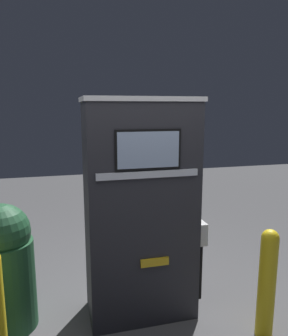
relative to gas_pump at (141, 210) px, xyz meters
name	(u,v)px	position (x,y,z in m)	size (l,w,h in m)	color
ground_plane	(148,327)	(0.00, -0.26, -1.01)	(14.00, 14.00, 0.00)	#4C4C4F
gas_pump	(141,210)	(0.00, 0.00, 0.00)	(1.07, 0.56, 2.01)	#28282D
safety_bollard	(267,281)	(0.93, -0.61, -0.51)	(0.14, 0.14, 0.95)	yellow
trash_bin	(4,266)	(-1.20, 0.09, -0.44)	(0.52, 0.52, 1.13)	#1E4C2D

